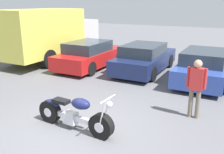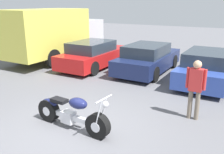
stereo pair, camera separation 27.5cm
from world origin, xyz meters
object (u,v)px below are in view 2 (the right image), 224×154
Objects in this scene: parked_car_red at (94,55)px; delivery_truck at (54,33)px; motorcycle at (71,114)px; parked_car_blue at (207,67)px; person_standing at (196,85)px; parked_car_navy at (148,59)px.

parked_car_red is 0.67× the size of delivery_truck.
motorcycle is 6.31m from parked_car_red.
parked_car_red and parked_car_blue have the same top height.
parked_car_blue is at bearing 94.30° from person_standing.
delivery_truck is at bearing -177.87° from parked_car_navy.
parked_car_red is 1.00× the size of parked_car_navy.
motorcycle is at bearing -140.54° from person_standing.
person_standing is at bearing -85.70° from parked_car_blue.
delivery_truck is 9.08m from person_standing.
parked_car_navy reaches higher than motorcycle.
motorcycle is 1.37× the size of person_standing.
parked_car_red is at bearing -178.25° from parked_car_blue.
parked_car_blue is at bearing 68.31° from motorcycle.
delivery_truck reaches higher than motorcycle.
parked_car_red reaches higher than motorcycle.
parked_car_navy is 0.67× the size of delivery_truck.
person_standing is (2.54, 2.09, 0.57)m from motorcycle.
person_standing is (5.54, -3.45, 0.35)m from parked_car_red.
parked_car_navy is 5.44m from delivery_truck.
parked_car_navy is 2.58× the size of person_standing.
parked_car_red is at bearing 118.48° from motorcycle.
person_standing is at bearing -24.16° from delivery_truck.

